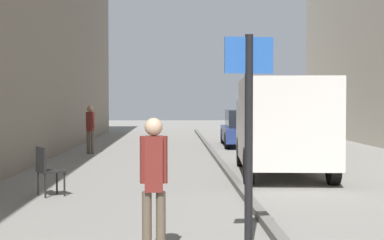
{
  "coord_description": "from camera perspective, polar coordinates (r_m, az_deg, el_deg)",
  "views": [
    {
      "loc": [
        0.24,
        -2.44,
        1.79
      ],
      "look_at": [
        0.7,
        11.57,
        1.34
      ],
      "focal_mm": 53.99,
      "sensor_mm": 36.0,
      "label": 1
    }
  ],
  "objects": [
    {
      "name": "ground_plane",
      "position": [
        14.55,
        -2.8,
        -5.22
      ],
      "size": [
        80.0,
        80.0,
        0.0
      ],
      "primitive_type": "plane",
      "color": "gray"
    },
    {
      "name": "kerb_strip",
      "position": [
        14.61,
        3.43,
        -4.96
      ],
      "size": [
        0.16,
        40.0,
        0.12
      ],
      "primitive_type": "cube",
      "color": "#615F5B",
      "rests_on": "ground_plane"
    },
    {
      "name": "pedestrian_main_foreground",
      "position": [
        19.98,
        -10.02,
        -0.59
      ],
      "size": [
        0.31,
        0.25,
        1.65
      ],
      "rotation": [
        0.0,
        0.0,
        -0.4
      ],
      "color": "brown",
      "rests_on": "ground_plane"
    },
    {
      "name": "pedestrian_mid_block",
      "position": [
        6.68,
        -3.8,
        -5.61
      ],
      "size": [
        0.32,
        0.21,
        1.6
      ],
      "rotation": [
        0.0,
        0.0,
        0.04
      ],
      "color": "brown",
      "rests_on": "ground_plane"
    },
    {
      "name": "delivery_van",
      "position": [
        14.27,
        8.85,
        -0.36
      ],
      "size": [
        2.36,
        5.22,
        2.32
      ],
      "rotation": [
        0.0,
        0.0,
        -0.07
      ],
      "color": "silver",
      "rests_on": "ground_plane"
    },
    {
      "name": "parked_car",
      "position": [
        23.22,
        5.31,
        -0.82
      ],
      "size": [
        1.95,
        4.26,
        1.45
      ],
      "rotation": [
        0.0,
        0.0,
        -0.03
      ],
      "color": "navy",
      "rests_on": "ground_plane"
    },
    {
      "name": "street_sign_post",
      "position": [
        7.01,
        5.63,
        -0.18
      ],
      "size": [
        0.6,
        0.1,
        2.6
      ],
      "rotation": [
        0.0,
        0.0,
        3.26
      ],
      "color": "black",
      "rests_on": "ground_plane"
    },
    {
      "name": "cafe_chair_near_window",
      "position": [
        11.24,
        -14.16,
        -4.57
      ],
      "size": [
        0.61,
        0.61,
        0.94
      ],
      "rotation": [
        0.0,
        0.0,
        5.29
      ],
      "color": "black",
      "rests_on": "ground_plane"
    }
  ]
}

